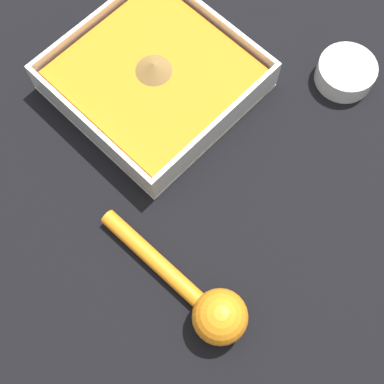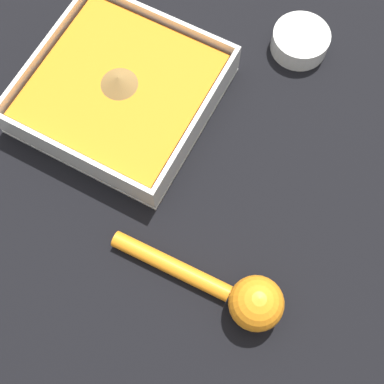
% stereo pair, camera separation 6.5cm
% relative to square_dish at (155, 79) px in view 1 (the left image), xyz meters
% --- Properties ---
extents(ground_plane, '(4.00, 4.00, 0.00)m').
position_rel_square_dish_xyz_m(ground_plane, '(0.03, -0.02, -0.02)').
color(ground_plane, black).
extents(square_dish, '(0.23, 0.23, 0.06)m').
position_rel_square_dish_xyz_m(square_dish, '(0.00, 0.00, 0.00)').
color(square_dish, silver).
rests_on(square_dish, ground_plane).
extents(spice_bowl, '(0.08, 0.08, 0.03)m').
position_rel_square_dish_xyz_m(spice_bowl, '(0.19, -0.17, -0.01)').
color(spice_bowl, silver).
rests_on(spice_bowl, ground_plane).
extents(lemon_squeezer, '(0.06, 0.22, 0.06)m').
position_rel_square_dish_xyz_m(lemon_squeezer, '(-0.17, -0.25, 0.01)').
color(lemon_squeezer, orange).
rests_on(lemon_squeezer, ground_plane).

